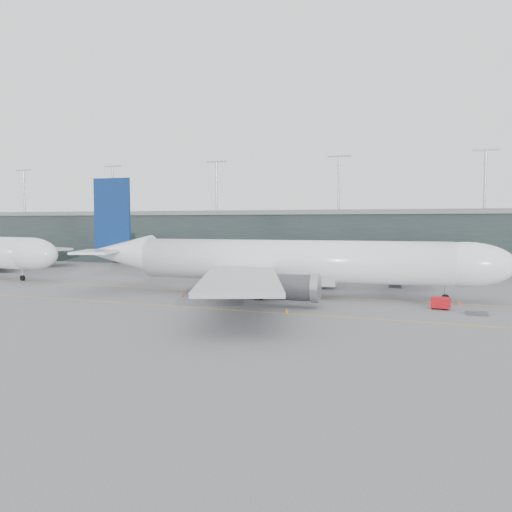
% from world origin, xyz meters
% --- Properties ---
extents(ground, '(320.00, 320.00, 0.00)m').
position_xyz_m(ground, '(0.00, 0.00, 0.00)').
color(ground, '#57575B').
rests_on(ground, ground).
extents(taxiline_a, '(160.00, 0.25, 0.02)m').
position_xyz_m(taxiline_a, '(0.00, -4.00, 0.01)').
color(taxiline_a, orange).
rests_on(taxiline_a, ground).
extents(taxiline_b, '(160.00, 0.25, 0.02)m').
position_xyz_m(taxiline_b, '(0.00, -20.00, 0.01)').
color(taxiline_b, orange).
rests_on(taxiline_b, ground).
extents(taxiline_lead_main, '(0.25, 60.00, 0.02)m').
position_xyz_m(taxiline_lead_main, '(5.00, 20.00, 0.01)').
color(taxiline_lead_main, orange).
rests_on(taxiline_lead_main, ground).
extents(taxiline_lead_adj, '(0.25, 60.00, 0.02)m').
position_xyz_m(taxiline_lead_adj, '(-75.00, 20.00, 0.01)').
color(taxiline_lead_adj, orange).
rests_on(taxiline_lead_adj, ground).
extents(terminal, '(240.00, 36.00, 29.00)m').
position_xyz_m(terminal, '(-0.00, 58.00, 7.62)').
color(terminal, black).
rests_on(terminal, ground).
extents(main_aircraft, '(71.46, 66.99, 20.03)m').
position_xyz_m(main_aircraft, '(6.09, -4.53, 5.62)').
color(main_aircraft, white).
rests_on(main_aircraft, ground).
extents(jet_bridge, '(5.71, 48.10, 7.32)m').
position_xyz_m(jet_bridge, '(22.55, 26.92, 5.48)').
color(jet_bridge, '#27272B').
rests_on(jet_bridge, ground).
extents(gse_cart, '(2.68, 1.91, 1.69)m').
position_xyz_m(gse_cart, '(29.85, -9.71, 0.94)').
color(gse_cart, '#AD0C13').
rests_on(gse_cart, ground).
extents(baggage_dolly, '(2.68, 2.15, 0.26)m').
position_xyz_m(baggage_dolly, '(34.34, -12.17, 0.16)').
color(baggage_dolly, '#3B3B40').
rests_on(baggage_dolly, ground).
extents(uld_a, '(1.86, 1.52, 1.62)m').
position_xyz_m(uld_a, '(-3.98, 11.04, 0.85)').
color(uld_a, '#3F3E44').
rests_on(uld_a, ground).
extents(uld_b, '(2.27, 2.08, 1.68)m').
position_xyz_m(uld_b, '(-2.31, 12.56, 0.88)').
color(uld_b, '#3F3E44').
rests_on(uld_b, ground).
extents(uld_c, '(2.26, 2.01, 1.73)m').
position_xyz_m(uld_c, '(1.45, 10.14, 0.91)').
color(uld_c, '#3F3E44').
rests_on(uld_c, ground).
extents(cone_nose, '(0.44, 0.44, 0.70)m').
position_xyz_m(cone_nose, '(32.45, -4.69, 0.35)').
color(cone_nose, '#E0480C').
rests_on(cone_nose, ground).
extents(cone_wing_stbd, '(0.39, 0.39, 0.63)m').
position_xyz_m(cone_wing_stbd, '(10.34, -19.47, 0.31)').
color(cone_wing_stbd, orange).
rests_on(cone_wing_stbd, ground).
extents(cone_wing_port, '(0.42, 0.42, 0.66)m').
position_xyz_m(cone_wing_port, '(11.25, 10.02, 0.33)').
color(cone_wing_port, orange).
rests_on(cone_wing_port, ground).
extents(cone_tail, '(0.46, 0.46, 0.73)m').
position_xyz_m(cone_tail, '(-9.53, -11.47, 0.37)').
color(cone_tail, '#D5480B').
rests_on(cone_tail, ground).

